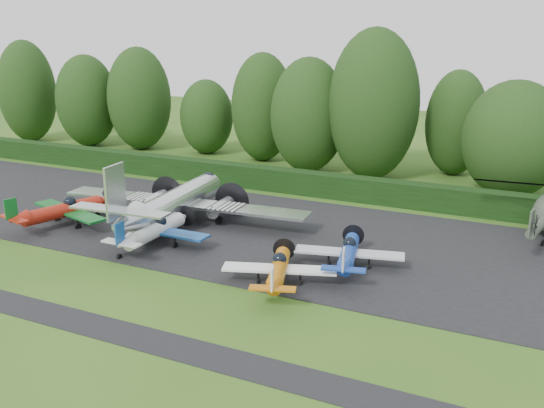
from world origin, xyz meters
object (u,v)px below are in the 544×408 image
at_px(light_plane_red, 63,210).
at_px(light_plane_white, 155,230).
at_px(transport_plane, 175,203).
at_px(light_plane_orange, 279,269).
at_px(light_plane_blue, 349,253).

distance_m(light_plane_red, light_plane_white, 8.69).
xyz_separation_m(transport_plane, light_plane_white, (1.37, -4.29, -0.61)).
height_order(light_plane_red, light_plane_orange, light_plane_red).
height_order(transport_plane, light_plane_red, transport_plane).
relative_size(light_plane_white, light_plane_orange, 1.10).
distance_m(light_plane_red, light_plane_blue, 21.53).
bearing_deg(transport_plane, light_plane_blue, -5.09).
xyz_separation_m(light_plane_white, light_plane_blue, (12.82, 1.82, -0.09)).
distance_m(transport_plane, light_plane_blue, 14.42).
bearing_deg(light_plane_orange, light_plane_blue, 75.44).
bearing_deg(light_plane_orange, transport_plane, 169.29).
relative_size(light_plane_red, light_plane_white, 1.07).
xyz_separation_m(light_plane_red, light_plane_orange, (18.77, -2.86, -0.19)).
height_order(transport_plane, light_plane_white, transport_plane).
relative_size(transport_plane, light_plane_red, 2.43).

